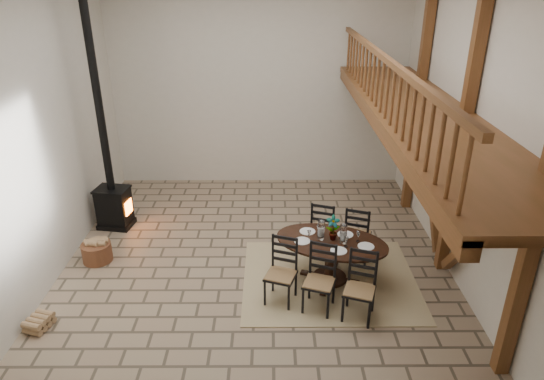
{
  "coord_description": "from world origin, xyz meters",
  "views": [
    {
      "loc": [
        0.26,
        -7.47,
        4.99
      ],
      "look_at": [
        0.3,
        0.4,
        1.37
      ],
      "focal_mm": 32.0,
      "sensor_mm": 36.0,
      "label": 1
    }
  ],
  "objects_px": {
    "log_basket": "(97,251)",
    "log_stack": "(39,322)",
    "dining_table": "(329,263)",
    "wood_stove": "(110,177)"
  },
  "relations": [
    {
      "from": "log_basket",
      "to": "log_stack",
      "type": "xyz_separation_m",
      "value": [
        -0.28,
        -1.88,
        -0.09
      ]
    },
    {
      "from": "log_basket",
      "to": "dining_table",
      "type": "bearing_deg",
      "value": -10.15
    },
    {
      "from": "dining_table",
      "to": "wood_stove",
      "type": "xyz_separation_m",
      "value": [
        -4.26,
        2.09,
        0.69
      ]
    },
    {
      "from": "dining_table",
      "to": "log_basket",
      "type": "distance_m",
      "value": 4.3
    },
    {
      "from": "dining_table",
      "to": "log_stack",
      "type": "bearing_deg",
      "value": -146.93
    },
    {
      "from": "wood_stove",
      "to": "log_basket",
      "type": "distance_m",
      "value": 1.62
    },
    {
      "from": "log_stack",
      "to": "wood_stove",
      "type": "bearing_deg",
      "value": 85.52
    },
    {
      "from": "wood_stove",
      "to": "log_stack",
      "type": "distance_m",
      "value": 3.38
    },
    {
      "from": "dining_table",
      "to": "wood_stove",
      "type": "bearing_deg",
      "value": 172.95
    },
    {
      "from": "dining_table",
      "to": "log_basket",
      "type": "xyz_separation_m",
      "value": [
        -4.23,
        0.76,
        -0.23
      ]
    }
  ]
}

